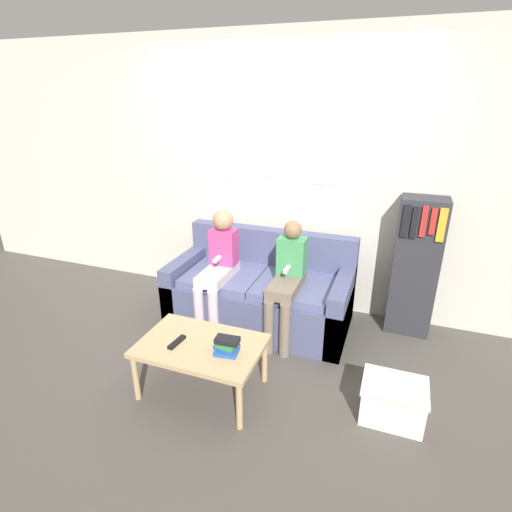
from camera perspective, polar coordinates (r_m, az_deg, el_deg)
The scene contains 10 objects.
ground_plane at distance 3.56m, azimuth -2.25°, elevation -13.16°, with size 10.00×10.00×0.00m, color #4C4742.
wall_back at distance 3.94m, azimuth 3.29°, elevation 11.14°, with size 8.00×0.06×2.60m.
couch at distance 3.83m, azimuth 0.71°, elevation -5.37°, with size 1.67×0.82×0.83m.
coffee_table at distance 2.96m, azimuth -7.88°, elevation -13.03°, with size 0.88×0.58×0.40m.
person_left at distance 3.64m, azimuth -5.39°, elevation -1.08°, with size 0.24×0.56×1.09m.
person_right at distance 3.43m, azimuth 4.44°, elevation -3.12°, with size 0.24×0.56×1.06m.
tv_remote at distance 2.96m, azimuth -11.25°, elevation -11.97°, with size 0.06×0.17×0.02m.
book_stack at distance 2.81m, azimuth -4.16°, elevation -12.64°, with size 0.18×0.16×0.11m.
bookshelf at distance 3.80m, azimuth 21.78°, elevation -1.45°, with size 0.38×0.29×1.26m.
storage_box at distance 3.01m, azimuth 18.97°, elevation -18.97°, with size 0.42×0.33×0.27m.
Camera 1 is at (1.13, -2.67, 2.07)m, focal length 28.00 mm.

